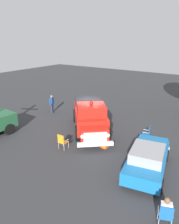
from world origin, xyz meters
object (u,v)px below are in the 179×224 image
(lawn_chair_by_car, at_px, (148,132))
(spectator_seated, at_px, (166,210))
(traffic_cone, at_px, (104,143))
(lawn_chair_near_truck, at_px, (166,215))
(lawn_chair_spare, at_px, (62,141))
(spectator_standing, at_px, (52,103))
(classic_hot_rod, at_px, (148,158))
(vintage_fire_truck, at_px, (90,116))

(lawn_chair_by_car, bearing_deg, spectator_seated, -65.22)
(traffic_cone, bearing_deg, spectator_seated, -38.65)
(lawn_chair_near_truck, bearing_deg, lawn_chair_spare, 161.53)
(lawn_chair_spare, bearing_deg, spectator_standing, 138.56)
(classic_hot_rod, height_order, spectator_standing, spectator_standing)
(classic_hot_rod, xyz_separation_m, lawn_chair_by_car, (-1.23, 3.49, -0.16))
(lawn_chair_by_car, distance_m, spectator_standing, 9.36)
(lawn_chair_by_car, bearing_deg, traffic_cone, -126.49)
(lawn_chair_near_truck, height_order, lawn_chair_by_car, same)
(vintage_fire_truck, height_order, lawn_chair_spare, vintage_fire_truck)
(vintage_fire_truck, relative_size, traffic_cone, 9.35)
(classic_hot_rod, bearing_deg, lawn_chair_near_truck, -59.92)
(vintage_fire_truck, xyz_separation_m, lawn_chair_near_truck, (7.20, -5.69, -0.61))
(lawn_chair_spare, height_order, spectator_standing, spectator_standing)
(classic_hot_rod, height_order, traffic_cone, classic_hot_rod)
(vintage_fire_truck, bearing_deg, spectator_standing, 165.01)
(spectator_standing, bearing_deg, vintage_fire_truck, -14.99)
(lawn_chair_near_truck, distance_m, lawn_chair_by_car, 7.28)
(classic_hot_rod, bearing_deg, spectator_seated, -59.62)
(lawn_chair_spare, distance_m, spectator_standing, 7.17)
(spectator_seated, bearing_deg, lawn_chair_by_car, 114.78)
(vintage_fire_truck, xyz_separation_m, lawn_chair_by_car, (4.16, 0.91, -0.61))
(vintage_fire_truck, xyz_separation_m, traffic_cone, (2.26, -1.66, -0.89))
(vintage_fire_truck, xyz_separation_m, classic_hot_rod, (5.39, -2.57, -0.45))
(vintage_fire_truck, relative_size, lawn_chair_by_car, 5.82)
(spectator_seated, xyz_separation_m, traffic_cone, (-4.89, 3.91, -0.39))
(vintage_fire_truck, height_order, classic_hot_rod, vintage_fire_truck)
(lawn_chair_spare, bearing_deg, lawn_chair_by_car, 47.01)
(vintage_fire_truck, bearing_deg, lawn_chair_near_truck, -38.34)
(spectator_seated, bearing_deg, lawn_chair_spare, 162.32)
(lawn_chair_near_truck, relative_size, lawn_chair_spare, 1.00)
(classic_hot_rod, bearing_deg, vintage_fire_truck, 154.50)
(lawn_chair_by_car, relative_size, spectator_standing, 0.61)
(classic_hot_rod, xyz_separation_m, lawn_chair_spare, (-5.21, -0.78, -0.16))
(lawn_chair_near_truck, distance_m, spectator_standing, 14.27)
(lawn_chair_near_truck, height_order, spectator_seated, spectator_seated)
(spectator_seated, relative_size, spectator_standing, 0.77)
(vintage_fire_truck, distance_m, traffic_cone, 2.94)
(classic_hot_rod, bearing_deg, traffic_cone, 163.74)
(lawn_chair_near_truck, relative_size, traffic_cone, 1.61)
(spectator_seated, bearing_deg, spectator_standing, 150.57)
(classic_hot_rod, xyz_separation_m, traffic_cone, (-3.14, 0.91, -0.44))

